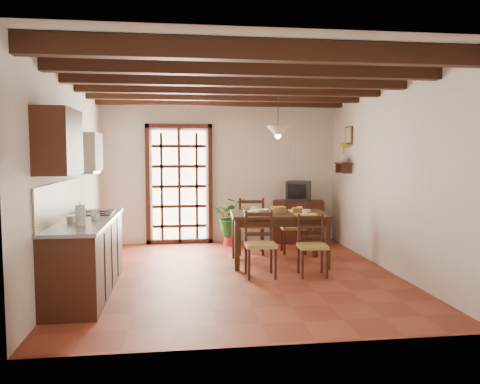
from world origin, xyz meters
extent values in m
plane|color=brown|center=(0.00, 0.00, 0.00)|extent=(5.00, 5.00, 0.00)
cube|color=silver|center=(0.00, 2.50, 1.40)|extent=(4.50, 0.02, 2.80)
cube|color=silver|center=(0.00, -2.50, 1.40)|extent=(4.50, 0.02, 2.80)
cube|color=silver|center=(-2.25, 0.00, 1.40)|extent=(0.02, 5.00, 2.80)
cube|color=silver|center=(2.25, 0.00, 1.40)|extent=(0.02, 5.00, 2.80)
cube|color=white|center=(0.00, 0.00, 2.80)|extent=(4.50, 5.00, 0.02)
cube|color=black|center=(0.00, -2.10, 2.69)|extent=(4.50, 0.14, 0.20)
cube|color=black|center=(0.00, -1.26, 2.69)|extent=(4.50, 0.14, 0.20)
cube|color=black|center=(0.00, -0.42, 2.69)|extent=(4.50, 0.14, 0.20)
cube|color=black|center=(0.00, 0.42, 2.69)|extent=(4.50, 0.14, 0.20)
cube|color=black|center=(0.00, 1.26, 2.69)|extent=(4.50, 0.14, 0.20)
cube|color=black|center=(0.00, 2.10, 2.69)|extent=(4.50, 0.14, 0.20)
cube|color=white|center=(-0.80, 2.49, 1.10)|extent=(1.01, 0.02, 2.11)
cube|color=black|center=(-0.80, 2.44, 2.24)|extent=(1.26, 0.10, 0.08)
cube|color=black|center=(-1.39, 2.44, 1.10)|extent=(0.08, 0.10, 2.28)
cube|color=black|center=(-0.21, 2.44, 1.10)|extent=(0.08, 0.10, 2.28)
cube|color=black|center=(-0.80, 2.42, 1.10)|extent=(1.01, 0.03, 2.02)
cube|color=black|center=(-1.95, -0.60, 0.44)|extent=(0.60, 2.20, 0.88)
cube|color=slate|center=(-1.95, -0.60, 0.90)|extent=(0.64, 2.25, 0.04)
cube|color=tan|center=(-2.23, -0.60, 1.13)|extent=(0.02, 2.20, 0.50)
cube|color=black|center=(-2.08, -1.30, 1.85)|extent=(0.35, 0.80, 0.70)
cube|color=white|center=(-2.05, -0.05, 1.75)|extent=(0.38, 0.60, 0.50)
cube|color=silver|center=(-2.05, -0.05, 1.48)|extent=(0.32, 0.55, 0.04)
cube|color=black|center=(-1.95, -0.05, 0.93)|extent=(0.50, 0.55, 0.02)
cylinder|color=white|center=(-1.90, -1.15, 1.03)|extent=(0.11, 0.11, 0.24)
cylinder|color=silver|center=(-2.05, -0.85, 0.95)|extent=(0.14, 0.14, 0.10)
cube|color=#341E11|center=(0.73, 0.58, 0.78)|extent=(1.54, 1.05, 0.05)
cube|color=#341E11|center=(0.73, 0.58, 0.70)|extent=(1.38, 0.94, 0.11)
cube|color=#341E11|center=(1.44, 0.95, 0.37)|extent=(0.08, 0.08, 0.75)
cube|color=#341E11|center=(0.09, 1.04, 0.37)|extent=(0.08, 0.08, 0.75)
cube|color=#341E11|center=(1.38, 0.13, 0.37)|extent=(0.08, 0.08, 0.75)
cube|color=#341E11|center=(0.03, 0.22, 0.37)|extent=(0.08, 0.08, 0.75)
cube|color=tan|center=(0.31, -0.16, 0.45)|extent=(0.43, 0.41, 0.05)
cube|color=black|center=(0.32, 0.01, 0.69)|extent=(0.42, 0.04, 0.46)
cube|color=black|center=(0.31, -0.16, 0.23)|extent=(0.41, 0.39, 0.45)
cube|color=tan|center=(1.05, -0.21, 0.43)|extent=(0.43, 0.41, 0.05)
cube|color=black|center=(1.07, -0.05, 0.64)|extent=(0.40, 0.07, 0.44)
cube|color=black|center=(1.05, -0.21, 0.21)|extent=(0.41, 0.39, 0.43)
cube|color=tan|center=(0.42, 1.38, 0.49)|extent=(0.50, 0.48, 0.05)
cube|color=black|center=(0.40, 1.19, 0.73)|extent=(0.45, 0.09, 0.50)
cube|color=black|center=(0.42, 1.38, 0.24)|extent=(0.47, 0.45, 0.49)
cube|color=tan|center=(1.16, 1.33, 0.45)|extent=(0.45, 0.43, 0.05)
cube|color=black|center=(1.14, 1.16, 0.68)|extent=(0.42, 0.07, 0.46)
cube|color=black|center=(1.16, 1.33, 0.22)|extent=(0.43, 0.41, 0.45)
cube|color=gold|center=(0.37, 0.35, 0.85)|extent=(0.34, 0.25, 0.01)
cube|color=gold|center=(1.10, 0.35, 0.85)|extent=(0.34, 0.25, 0.01)
cube|color=gold|center=(0.37, 0.81, 0.85)|extent=(0.34, 0.25, 0.01)
cube|color=gold|center=(1.10, 0.81, 0.85)|extent=(0.34, 0.25, 0.01)
cylinder|color=olive|center=(0.73, 0.58, 0.90)|extent=(0.23, 0.23, 0.09)
imported|color=white|center=(0.48, 0.65, 0.83)|extent=(0.28, 0.28, 0.05)
cube|color=black|center=(1.47, 2.23, 0.41)|extent=(1.04, 0.65, 0.82)
cube|color=black|center=(1.47, 2.23, 1.01)|extent=(0.55, 0.53, 0.37)
cube|color=black|center=(1.47, 2.03, 1.01)|extent=(0.33, 0.16, 0.28)
cube|color=white|center=(1.50, 2.48, 1.75)|extent=(0.25, 0.03, 0.32)
cone|color=maroon|center=(0.18, 2.15, 0.11)|extent=(0.36, 0.36, 0.22)
imported|color=#144C19|center=(0.18, 2.15, 0.57)|extent=(1.98, 1.79, 1.89)
cube|color=black|center=(2.14, 1.60, 1.55)|extent=(0.20, 0.42, 0.03)
cube|color=black|center=(2.14, 1.43, 1.46)|extent=(0.18, 0.03, 0.18)
cube|color=black|center=(2.14, 1.77, 1.46)|extent=(0.18, 0.03, 0.18)
imported|color=#B2BFB2|center=(2.14, 1.60, 1.65)|extent=(0.15, 0.15, 0.15)
sphere|color=gold|center=(2.14, 1.60, 1.86)|extent=(0.14, 0.14, 0.14)
cylinder|color=#144C19|center=(2.14, 1.60, 1.71)|extent=(0.01, 0.01, 0.28)
cube|color=brown|center=(2.23, 1.60, 2.05)|extent=(0.03, 0.32, 0.32)
cube|color=#C3B292|center=(2.21, 1.60, 2.05)|extent=(0.01, 0.26, 0.26)
cylinder|color=black|center=(0.73, 0.68, 2.45)|extent=(0.01, 0.01, 0.70)
cone|color=beige|center=(0.73, 0.68, 2.08)|extent=(0.36, 0.36, 0.14)
sphere|color=#FFD88C|center=(0.73, 0.68, 2.00)|extent=(0.09, 0.09, 0.09)
camera|label=1|loc=(-0.80, -6.51, 1.73)|focal=35.00mm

